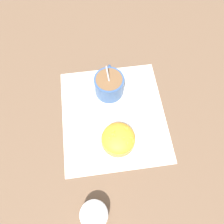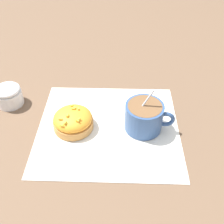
# 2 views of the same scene
# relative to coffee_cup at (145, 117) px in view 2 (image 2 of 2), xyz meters

# --- Properties ---
(ground_plane) EXTENTS (3.00, 3.00, 0.00)m
(ground_plane) POSITION_rel_coffee_cup_xyz_m (-0.08, 0.00, -0.04)
(ground_plane) COLOR brown
(paper_napkin) EXTENTS (0.32, 0.29, 0.00)m
(paper_napkin) POSITION_rel_coffee_cup_xyz_m (-0.08, 0.00, -0.04)
(paper_napkin) COLOR white
(paper_napkin) RESTS_ON ground_plane
(coffee_cup) EXTENTS (0.11, 0.08, 0.10)m
(coffee_cup) POSITION_rel_coffee_cup_xyz_m (0.00, 0.00, 0.00)
(coffee_cup) COLOR #335184
(coffee_cup) RESTS_ON paper_napkin
(frosted_pastry) EXTENTS (0.09, 0.09, 0.05)m
(frosted_pastry) POSITION_rel_coffee_cup_xyz_m (-0.16, 0.00, -0.01)
(frosted_pastry) COLOR #C18442
(frosted_pastry) RESTS_ON paper_napkin
(sugar_bowl) EXTENTS (0.06, 0.06, 0.05)m
(sugar_bowl) POSITION_rel_coffee_cup_xyz_m (-0.32, 0.09, -0.01)
(sugar_bowl) COLOR white
(sugar_bowl) RESTS_ON ground_plane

